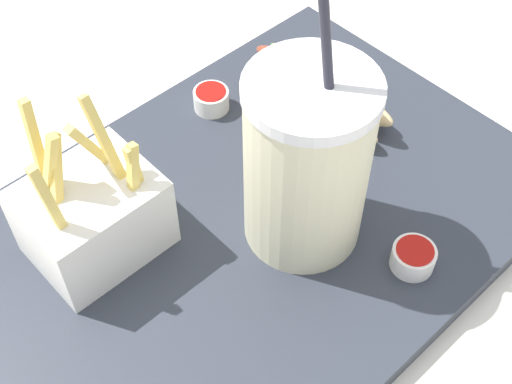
{
  "coord_description": "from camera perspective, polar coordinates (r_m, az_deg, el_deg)",
  "views": [
    {
      "loc": [
        -0.25,
        -0.27,
        0.5
      ],
      "look_at": [
        0.0,
        0.0,
        0.05
      ],
      "focal_mm": 49.87,
      "sensor_mm": 36.0,
      "label": 1
    }
  ],
  "objects": [
    {
      "name": "soda_cup",
      "position": [
        0.54,
        4.09,
        2.34
      ],
      "size": [
        0.1,
        0.1,
        0.26
      ],
      "color": "beige",
      "rests_on": "food_tray"
    },
    {
      "name": "food_tray",
      "position": [
        0.61,
        0.0,
        -2.37
      ],
      "size": [
        0.49,
        0.35,
        0.02
      ],
      "primitive_type": "cube",
      "color": "#2D333D",
      "rests_on": "ground_plane"
    },
    {
      "name": "ketchup_cup_1",
      "position": [
        0.58,
        12.51,
        -5.09
      ],
      "size": [
        0.04,
        0.04,
        0.02
      ],
      "color": "white",
      "rests_on": "food_tray"
    },
    {
      "name": "hot_dog_1",
      "position": [
        0.68,
        4.86,
        7.95
      ],
      "size": [
        0.08,
        0.16,
        0.06
      ],
      "color": "#E5C689",
      "rests_on": "food_tray"
    },
    {
      "name": "ketchup_cup_2",
      "position": [
        0.69,
        -3.62,
        7.49
      ],
      "size": [
        0.03,
        0.03,
        0.02
      ],
      "color": "white",
      "rests_on": "food_tray"
    },
    {
      "name": "ground_plane",
      "position": [
        0.63,
        0.0,
        -3.47
      ],
      "size": [
        2.4,
        2.4,
        0.02
      ],
      "primitive_type": "cube",
      "color": "silver"
    },
    {
      "name": "fries_basket",
      "position": [
        0.57,
        -12.96,
        -1.87
      ],
      "size": [
        0.1,
        0.08,
        0.15
      ],
      "color": "white",
      "rests_on": "food_tray"
    }
  ]
}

